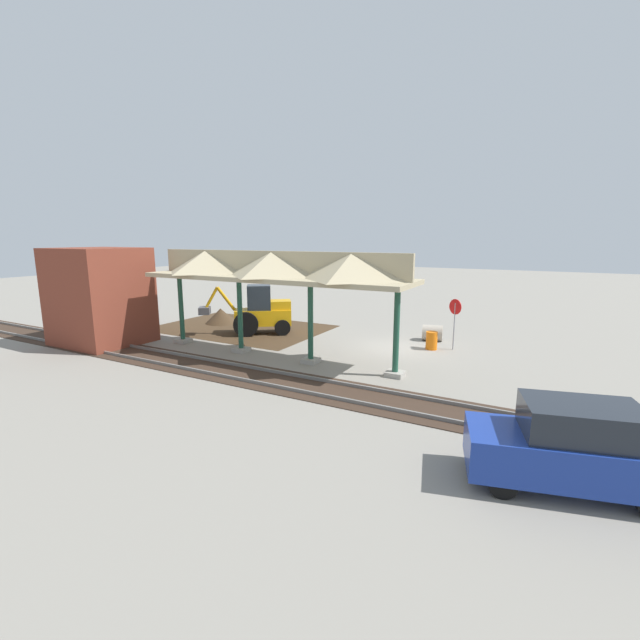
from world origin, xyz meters
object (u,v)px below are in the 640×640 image
object	(u,v)px
distant_parked_car	(571,447)
traffic_barrel	(432,341)
backhoe	(260,312)
concrete_pipe	(432,333)
brick_utility_building	(100,296)
stop_sign	(455,313)

from	to	relation	value
distant_parked_car	traffic_barrel	distance (m)	12.04
backhoe	traffic_barrel	distance (m)	9.72
concrete_pipe	distant_parked_car	size ratio (longest dim) A/B	0.26
distant_parked_car	brick_utility_building	bearing A→B (deg)	-9.75
traffic_barrel	concrete_pipe	bearing A→B (deg)	-76.99
concrete_pipe	backhoe	bearing A→B (deg)	18.20
brick_utility_building	traffic_barrel	xyz separation A→B (m)	(-15.59, -6.92, -2.03)
distant_parked_car	traffic_barrel	size ratio (longest dim) A/B	5.00
brick_utility_building	distant_parked_car	bearing A→B (deg)	170.25
backhoe	distant_parked_car	world-z (taller)	backhoe
stop_sign	distant_parked_car	size ratio (longest dim) A/B	0.56
traffic_barrel	backhoe	bearing A→B (deg)	6.84
brick_utility_building	distant_parked_car	world-z (taller)	brick_utility_building
concrete_pipe	brick_utility_building	size ratio (longest dim) A/B	0.24
distant_parked_car	concrete_pipe	bearing A→B (deg)	-63.77
traffic_barrel	stop_sign	bearing A→B (deg)	-153.29
concrete_pipe	brick_utility_building	xyz separation A→B (m)	(15.16, 8.79, 2.06)
distant_parked_car	traffic_barrel	bearing A→B (deg)	-61.68
backhoe	traffic_barrel	bearing A→B (deg)	-173.16
stop_sign	concrete_pipe	xyz separation A→B (m)	(1.39, -1.39, -1.41)
stop_sign	backhoe	xyz separation A→B (m)	(10.57, 1.63, -0.57)
backhoe	concrete_pipe	size ratio (longest dim) A/B	4.10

